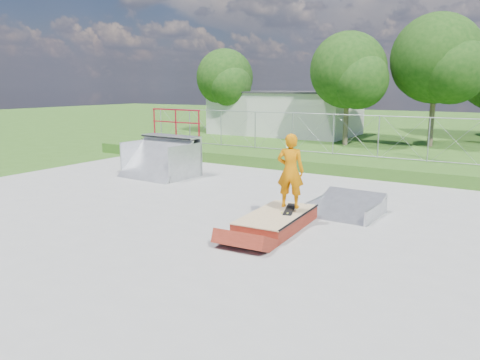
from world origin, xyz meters
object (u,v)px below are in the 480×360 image
(grind_box, at_px, (277,221))
(quarter_pipe, at_px, (158,144))
(skater, at_px, (290,174))
(flat_bank_ramp, at_px, (346,206))

(grind_box, bearing_deg, quarter_pipe, 149.82)
(quarter_pipe, relative_size, skater, 1.39)
(quarter_pipe, bearing_deg, skater, -21.16)
(quarter_pipe, distance_m, skater, 7.89)
(flat_bank_ramp, xyz_separation_m, skater, (-0.91, -1.71, 1.10))
(grind_box, relative_size, quarter_pipe, 1.02)
(flat_bank_ramp, bearing_deg, grind_box, -116.13)
(grind_box, bearing_deg, flat_bank_ramp, 58.72)
(grind_box, relative_size, skater, 1.42)
(skater, bearing_deg, quarter_pipe, -36.95)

